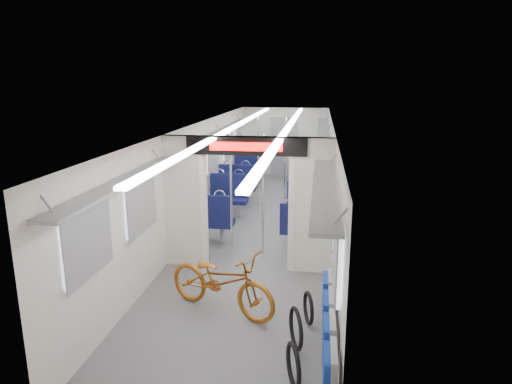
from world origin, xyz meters
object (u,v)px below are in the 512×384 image
bike_hoop_b (296,330)px  seat_bay_near_left (220,204)px  flip_bench (329,327)px  stanchion_far_left (258,163)px  bicycle (221,281)px  bike_hoop_a (293,367)px  seat_bay_far_right (310,175)px  stanchion_near_right (263,199)px  seat_bay_far_left (244,174)px  stanchion_near_left (231,193)px  seat_bay_near_right (305,212)px  stanchion_far_right (285,164)px  bike_hoop_c (308,310)px

bike_hoop_b → seat_bay_near_left: 4.85m
flip_bench → stanchion_far_left: stanchion_far_left is taller
seat_bay_near_left → flip_bench: bearing=-64.9°
bicycle → bike_hoop_a: size_ratio=3.50×
seat_bay_far_right → stanchion_near_right: 5.20m
bicycle → seat_bay_near_left: (-0.82, 3.66, 0.10)m
seat_bay_far_left → seat_bay_far_right: 1.88m
flip_bench → bike_hoop_a: flip_bench is taller
seat_bay_far_right → stanchion_near_left: (-1.35, -4.77, 0.59)m
bicycle → stanchion_near_left: stanchion_near_left is taller
bike_hoop_a → stanchion_near_left: stanchion_near_left is taller
flip_bench → seat_bay_far_right: (-0.42, 8.31, -0.02)m
bike_hoop_a → seat_bay_near_right: seat_bay_near_right is taller
bicycle → seat_bay_near_right: seat_bay_near_right is taller
stanchion_far_right → stanchion_near_left: bearing=-103.6°
bicycle → stanchion_far_left: size_ratio=0.77×
seat_bay_far_right → stanchion_near_right: bearing=-97.9°
stanchion_far_left → stanchion_far_right: (0.69, -0.10, 0.00)m
seat_bay_near_left → seat_bay_near_right: (1.87, -0.29, -0.03)m
bike_hoop_a → bike_hoop_c: bearing=84.7°
bicycle → bike_hoop_a: bearing=-119.2°
stanchion_near_right → stanchion_far_left: (-0.57, 3.60, 0.00)m
stanchion_near_left → bike_hoop_a: bearing=-69.8°
seat_bay_near_left → seat_bay_far_left: bearing=90.0°
bicycle → stanchion_far_right: size_ratio=0.77×
seat_bay_far_left → stanchion_near_right: stanchion_near_right is taller
seat_bay_near_left → stanchion_far_left: (0.60, 1.90, 0.59)m
flip_bench → seat_bay_far_right: seat_bay_far_right is taller
seat_bay_near_left → seat_bay_far_right: size_ratio=1.01×
flip_bench → stanchion_near_right: size_ratio=0.91×
stanchion_far_right → seat_bay_far_left: bearing=132.8°
bike_hoop_c → seat_bay_far_left: (-2.05, 7.02, 0.37)m
seat_bay_far_right → stanchion_far_right: 1.82m
bicycle → seat_bay_far_right: (1.05, 7.08, 0.09)m
bike_hoop_a → stanchion_near_left: size_ratio=0.22×
bike_hoop_c → seat_bay_near_right: (-0.18, 3.54, 0.33)m
flip_bench → seat_bay_far_left: (-2.29, 8.07, -0.01)m
bike_hoop_a → stanchion_near_left: (-1.40, 3.81, 0.92)m
seat_bay_far_right → flip_bench: bearing=-87.1°
bicycle → stanchion_far_left: 5.61m
bicycle → seat_bay_far_right: bearing=16.1°
seat_bay_far_left → seat_bay_far_right: (1.87, 0.24, -0.02)m
bicycle → flip_bench: size_ratio=0.84×
flip_bench → seat_bay_near_right: seat_bay_near_right is taller
seat_bay_near_right → stanchion_near_left: stanchion_near_left is taller
bike_hoop_c → flip_bench: bearing=-77.1°
seat_bay_near_left → seat_bay_near_right: size_ratio=1.12×
seat_bay_near_left → seat_bay_near_right: 1.89m
seat_bay_far_left → stanchion_far_right: bearing=-47.2°
bike_hoop_b → seat_bay_far_right: size_ratio=0.25×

